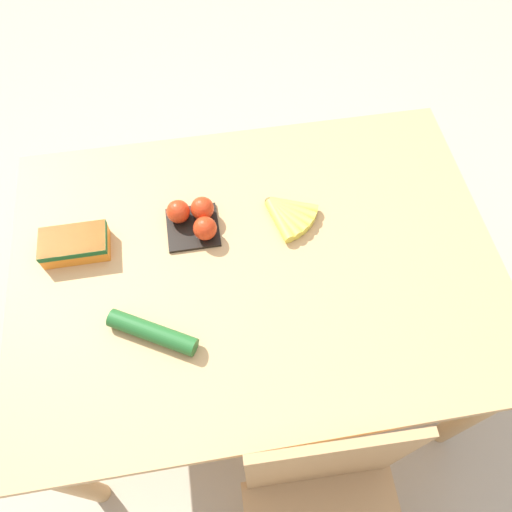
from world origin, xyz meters
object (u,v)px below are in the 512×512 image
object	(u,v)px
banana_bunch	(287,214)
cucumber_near	(152,332)
carrot_bag	(74,244)
tomato_pack	(195,218)

from	to	relation	value
banana_bunch	cucumber_near	size ratio (longest dim) A/B	0.69
cucumber_near	carrot_bag	bearing A→B (deg)	-56.02
cucumber_near	tomato_pack	bearing A→B (deg)	-113.64
cucumber_near	banana_bunch	bearing A→B (deg)	-142.93
tomato_pack	carrot_bag	size ratio (longest dim) A/B	0.81
banana_bunch	tomato_pack	bearing A→B (deg)	-2.85
tomato_pack	cucumber_near	distance (m)	0.35
carrot_bag	banana_bunch	bearing A→B (deg)	-178.46
banana_bunch	carrot_bag	size ratio (longest dim) A/B	0.86
banana_bunch	tomato_pack	xyz separation A→B (m)	(0.27, -0.01, 0.02)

